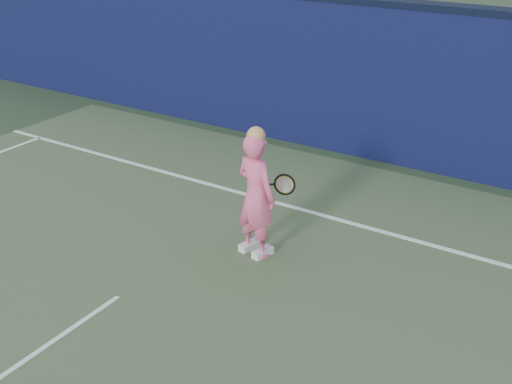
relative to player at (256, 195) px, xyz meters
The scene contains 5 objects.
ground 2.87m from the player, 106.14° to the right, with size 80.00×80.00×0.00m, color #2B3C25.
backstop_wall 3.95m from the player, 101.27° to the left, with size 24.00×0.40×2.50m, color #0B1133.
player is the anchor object (origin of this frame).
racket 0.47m from the player, 77.76° to the left, with size 0.53×0.13×0.28m.
court_lines 3.18m from the player, 104.43° to the right, with size 11.00×12.04×0.01m.
Camera 1 is at (4.50, -3.20, 4.07)m, focal length 45.00 mm.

